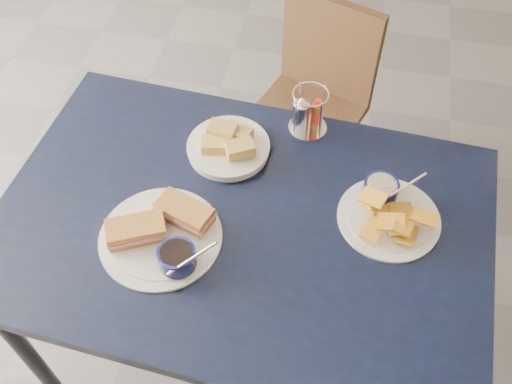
% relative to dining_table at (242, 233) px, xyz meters
% --- Properties ---
extents(ground, '(6.00, 6.00, 0.00)m').
position_rel_dining_table_xyz_m(ground, '(-0.03, 0.02, -0.69)').
color(ground, '#545459').
rests_on(ground, ground).
extents(dining_table, '(1.30, 0.91, 0.75)m').
position_rel_dining_table_xyz_m(dining_table, '(0.00, 0.00, 0.00)').
color(dining_table, black).
rests_on(dining_table, ground).
extents(chair_far, '(0.47, 0.47, 0.80)m').
position_rel_dining_table_xyz_m(chair_far, '(0.07, 0.84, -0.23)').
color(chair_far, '#311E10').
rests_on(chair_far, ground).
extents(sandwich_plate, '(0.32, 0.30, 0.12)m').
position_rel_dining_table_xyz_m(sandwich_plate, '(-0.17, -0.10, 0.09)').
color(sandwich_plate, white).
rests_on(sandwich_plate, dining_table).
extents(plantain_plate, '(0.26, 0.26, 0.12)m').
position_rel_dining_table_xyz_m(plantain_plate, '(0.35, 0.09, 0.08)').
color(plantain_plate, white).
rests_on(plantain_plate, dining_table).
extents(bread_basket, '(0.22, 0.22, 0.07)m').
position_rel_dining_table_xyz_m(bread_basket, '(-0.08, 0.22, 0.09)').
color(bread_basket, white).
rests_on(bread_basket, dining_table).
extents(condiment_caddy, '(0.11, 0.11, 0.14)m').
position_rel_dining_table_xyz_m(condiment_caddy, '(0.11, 0.35, 0.12)').
color(condiment_caddy, silver).
rests_on(condiment_caddy, dining_table).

